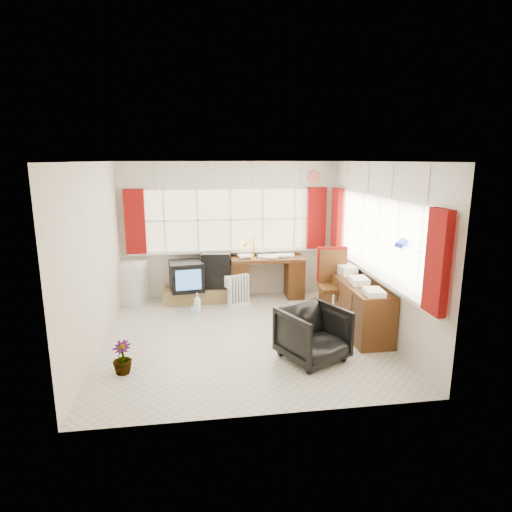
{
  "coord_description": "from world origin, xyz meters",
  "views": [
    {
      "loc": [
        -0.66,
        -5.81,
        2.52
      ],
      "look_at": [
        0.26,
        0.55,
        1.07
      ],
      "focal_mm": 30.0,
      "sensor_mm": 36.0,
      "label": 1
    }
  ],
  "objects_px": {
    "radiator": "(238,294)",
    "tv_bench": "(203,294)",
    "credenza": "(353,301)",
    "office_chair": "(313,334)",
    "crt_tv": "(187,276)",
    "mini_fridge": "(132,282)",
    "desk_lamp": "(254,243)",
    "desk": "(267,274)",
    "task_chair": "(333,282)"
  },
  "relations": [
    {
      "from": "radiator",
      "to": "tv_bench",
      "type": "xyz_separation_m",
      "value": [
        -0.61,
        0.42,
        -0.11
      ]
    },
    {
      "from": "credenza",
      "to": "office_chair",
      "type": "bearing_deg",
      "value": -131.39
    },
    {
      "from": "office_chair",
      "to": "crt_tv",
      "type": "distance_m",
      "value": 2.95
    },
    {
      "from": "credenza",
      "to": "mini_fridge",
      "type": "relative_size",
      "value": 2.61
    },
    {
      "from": "credenza",
      "to": "tv_bench",
      "type": "height_order",
      "value": "credenza"
    },
    {
      "from": "desk_lamp",
      "to": "mini_fridge",
      "type": "relative_size",
      "value": 0.56
    },
    {
      "from": "desk",
      "to": "credenza",
      "type": "relative_size",
      "value": 0.68
    },
    {
      "from": "desk_lamp",
      "to": "tv_bench",
      "type": "xyz_separation_m",
      "value": [
        -0.92,
        0.12,
        -0.95
      ]
    },
    {
      "from": "desk",
      "to": "desk_lamp",
      "type": "bearing_deg",
      "value": -143.56
    },
    {
      "from": "tv_bench",
      "to": "mini_fridge",
      "type": "bearing_deg",
      "value": 176.35
    },
    {
      "from": "desk_lamp",
      "to": "mini_fridge",
      "type": "xyz_separation_m",
      "value": [
        -2.17,
        0.2,
        -0.69
      ]
    },
    {
      "from": "desk_lamp",
      "to": "radiator",
      "type": "height_order",
      "value": "desk_lamp"
    },
    {
      "from": "desk_lamp",
      "to": "credenza",
      "type": "distance_m",
      "value": 2.06
    },
    {
      "from": "desk_lamp",
      "to": "task_chair",
      "type": "xyz_separation_m",
      "value": [
        1.12,
        -1.11,
        -0.45
      ]
    },
    {
      "from": "credenza",
      "to": "tv_bench",
      "type": "relative_size",
      "value": 1.43
    },
    {
      "from": "desk",
      "to": "mini_fridge",
      "type": "relative_size",
      "value": 1.78
    },
    {
      "from": "desk",
      "to": "credenza",
      "type": "height_order",
      "value": "credenza"
    },
    {
      "from": "desk",
      "to": "credenza",
      "type": "bearing_deg",
      "value": -55.93
    },
    {
      "from": "radiator",
      "to": "mini_fridge",
      "type": "height_order",
      "value": "mini_fridge"
    },
    {
      "from": "desk",
      "to": "office_chair",
      "type": "distance_m",
      "value": 2.66
    },
    {
      "from": "office_chair",
      "to": "credenza",
      "type": "bearing_deg",
      "value": 23.22
    },
    {
      "from": "desk_lamp",
      "to": "crt_tv",
      "type": "bearing_deg",
      "value": 179.68
    },
    {
      "from": "desk_lamp",
      "to": "task_chair",
      "type": "bearing_deg",
      "value": -44.74
    },
    {
      "from": "credenza",
      "to": "crt_tv",
      "type": "height_order",
      "value": "credenza"
    },
    {
      "from": "task_chair",
      "to": "credenza",
      "type": "xyz_separation_m",
      "value": [
        0.24,
        -0.28,
        -0.23
      ]
    },
    {
      "from": "radiator",
      "to": "credenza",
      "type": "distance_m",
      "value": 2.0
    },
    {
      "from": "office_chair",
      "to": "tv_bench",
      "type": "bearing_deg",
      "value": 92.23
    },
    {
      "from": "desk",
      "to": "radiator",
      "type": "bearing_deg",
      "value": -139.45
    },
    {
      "from": "crt_tv",
      "to": "tv_bench",
      "type": "bearing_deg",
      "value": 22.68
    },
    {
      "from": "crt_tv",
      "to": "task_chair",
      "type": "bearing_deg",
      "value": -25.72
    },
    {
      "from": "tv_bench",
      "to": "crt_tv",
      "type": "distance_m",
      "value": 0.49
    },
    {
      "from": "desk_lamp",
      "to": "crt_tv",
      "type": "xyz_separation_m",
      "value": [
        -1.2,
        0.01,
        -0.56
      ]
    },
    {
      "from": "desk",
      "to": "task_chair",
      "type": "xyz_separation_m",
      "value": [
        0.85,
        -1.32,
        0.19
      ]
    },
    {
      "from": "crt_tv",
      "to": "desk",
      "type": "bearing_deg",
      "value": 7.6
    },
    {
      "from": "office_chair",
      "to": "mini_fridge",
      "type": "distance_m",
      "value": 3.72
    },
    {
      "from": "crt_tv",
      "to": "mini_fridge",
      "type": "relative_size",
      "value": 0.83
    },
    {
      "from": "desk_lamp",
      "to": "credenza",
      "type": "xyz_separation_m",
      "value": [
        1.36,
        -1.4,
        -0.68
      ]
    },
    {
      "from": "task_chair",
      "to": "radiator",
      "type": "distance_m",
      "value": 1.69
    },
    {
      "from": "desk",
      "to": "radiator",
      "type": "xyz_separation_m",
      "value": [
        -0.59,
        -0.5,
        -0.2
      ]
    },
    {
      "from": "desk_lamp",
      "to": "office_chair",
      "type": "bearing_deg",
      "value": -80.11
    },
    {
      "from": "desk",
      "to": "task_chair",
      "type": "relative_size",
      "value": 1.17
    },
    {
      "from": "credenza",
      "to": "desk_lamp",
      "type": "bearing_deg",
      "value": 134.21
    },
    {
      "from": "task_chair",
      "to": "radiator",
      "type": "xyz_separation_m",
      "value": [
        -1.43,
        0.82,
        -0.39
      ]
    },
    {
      "from": "task_chair",
      "to": "radiator",
      "type": "height_order",
      "value": "task_chair"
    },
    {
      "from": "tv_bench",
      "to": "desk_lamp",
      "type": "bearing_deg",
      "value": -7.66
    },
    {
      "from": "desk",
      "to": "tv_bench",
      "type": "xyz_separation_m",
      "value": [
        -1.2,
        -0.08,
        -0.31
      ]
    },
    {
      "from": "radiator",
      "to": "crt_tv",
      "type": "bearing_deg",
      "value": 161.18
    },
    {
      "from": "crt_tv",
      "to": "mini_fridge",
      "type": "height_order",
      "value": "crt_tv"
    },
    {
      "from": "tv_bench",
      "to": "desk",
      "type": "bearing_deg",
      "value": 3.82
    },
    {
      "from": "desk",
      "to": "credenza",
      "type": "xyz_separation_m",
      "value": [
        1.08,
        -1.6,
        -0.04
      ]
    }
  ]
}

